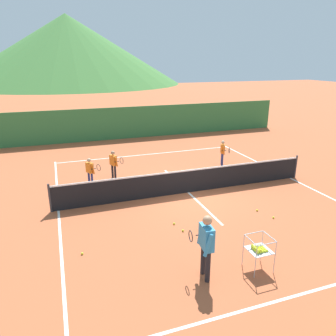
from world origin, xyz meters
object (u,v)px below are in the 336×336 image
student_0 (90,169)px  ball_cart (259,249)px  tennis_ball_1 (273,217)px  tennis_ball_4 (82,254)px  instructor (206,241)px  tennis_ball_0 (183,231)px  student_1 (114,162)px  student_2 (223,150)px  tennis_net (189,181)px  tennis_ball_3 (174,224)px  tennis_ball_5 (257,210)px

student_0 → ball_cart: 7.97m
tennis_ball_1 → tennis_ball_4: size_ratio=1.00×
tennis_ball_4 → instructor: bearing=-35.8°
student_0 → tennis_ball_4: (-0.85, -5.09, -0.71)m
instructor → student_0: bearing=105.1°
tennis_ball_1 → tennis_ball_0: bearing=176.4°
tennis_ball_0 → instructor: bearing=-98.3°
student_1 → tennis_ball_4: size_ratio=18.97×
student_2 → tennis_ball_1: size_ratio=18.61×
tennis_ball_1 → tennis_ball_4: same height
ball_cart → tennis_ball_0: ball_cart is taller
instructor → ball_cart: instructor is taller
tennis_ball_4 → student_1: bearing=71.1°
instructor → tennis_ball_0: instructor is taller
tennis_net → tennis_ball_3: tennis_net is taller
tennis_ball_1 → tennis_ball_5: bearing=106.9°
instructor → student_2: bearing=58.8°
tennis_ball_5 → tennis_ball_0: bearing=-171.4°
tennis_ball_1 → student_0: bearing=137.3°
tennis_ball_4 → tennis_ball_0: bearing=4.4°
tennis_net → tennis_ball_1: bearing=-58.6°
student_1 → tennis_ball_0: size_ratio=18.97×
tennis_net → tennis_ball_4: 5.45m
student_0 → student_1: 1.26m
student_1 → tennis_ball_5: 6.55m
student_1 → tennis_ball_4: (-1.95, -5.70, -0.74)m
ball_cart → tennis_ball_5: size_ratio=13.22×
tennis_ball_0 → tennis_ball_4: bearing=-175.6°
student_0 → ball_cart: size_ratio=1.37×
tennis_net → tennis_ball_5: bearing=-55.2°
instructor → tennis_ball_4: 3.55m
ball_cart → tennis_ball_4: bearing=152.9°
tennis_ball_3 → tennis_ball_4: bearing=-165.8°
tennis_ball_0 → tennis_ball_4: same height
ball_cart → student_1: bearing=105.9°
student_0 → ball_cart: (3.34, -7.24, -0.16)m
instructor → tennis_ball_5: size_ratio=24.74×
instructor → ball_cart: size_ratio=1.87×
instructor → student_0: (-1.92, 7.09, -0.27)m
instructor → student_0: instructor is taller
instructor → tennis_ball_0: size_ratio=24.74×
tennis_ball_0 → tennis_net: bearing=64.1°
student_2 → tennis_ball_1: bearing=-101.6°
ball_cart → tennis_ball_4: (-4.19, 2.15, -0.55)m
tennis_net → student_1: (-2.52, 2.63, 0.28)m
instructor → tennis_ball_1: size_ratio=24.74×
student_1 → instructor: bearing=-83.9°
student_1 → tennis_ball_3: student_1 is taller
student_2 → tennis_ball_5: student_2 is taller
tennis_net → tennis_ball_0: tennis_net is taller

